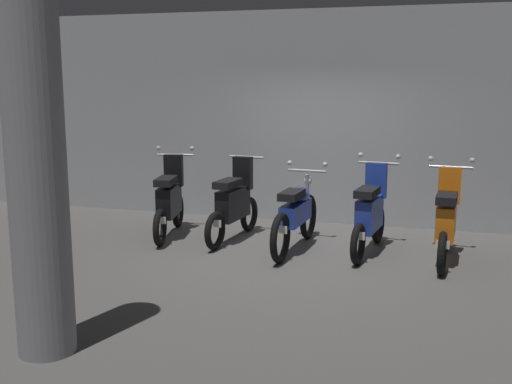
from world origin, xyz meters
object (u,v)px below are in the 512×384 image
Objects in this scene: motorbike_slot_0 at (170,201)px; motorbike_slot_1 at (234,204)px; motorbike_slot_3 at (370,214)px; support_pillar at (36,156)px; motorbike_slot_2 at (296,214)px; motorbike_slot_4 at (446,221)px.

motorbike_slot_1 is at bearing 2.70° from motorbike_slot_0.
motorbike_slot_3 is 4.67m from support_pillar.
motorbike_slot_2 is 0.99m from motorbike_slot_3.
motorbike_slot_0 and motorbike_slot_4 have the same top height.
motorbike_slot_1 is 4.20m from support_pillar.
support_pillar reaches higher than motorbike_slot_1.
support_pillar is (0.63, -3.97, 1.16)m from motorbike_slot_0.
support_pillar is (-1.33, -3.75, 1.19)m from motorbike_slot_2.
motorbike_slot_4 is 5.12m from support_pillar.
motorbike_slot_1 is 1.00× the size of motorbike_slot_4.
motorbike_slot_3 is at bearing -1.57° from motorbike_slot_0.
motorbike_slot_1 is at bearing 164.81° from motorbike_slot_2.
motorbike_slot_4 is at bearing 48.87° from support_pillar.
motorbike_slot_3 is (0.98, 0.14, 0.04)m from motorbike_slot_2.
support_pillar is (-0.35, -4.02, 1.16)m from motorbike_slot_1.
motorbike_slot_4 is (3.91, -0.22, 0.00)m from motorbike_slot_0.
support_pillar reaches higher than motorbike_slot_2.
motorbike_slot_0 is 2.94m from motorbike_slot_3.
motorbike_slot_4 is at bearing 0.01° from motorbike_slot_2.
motorbike_slot_2 is at bearing -6.33° from motorbike_slot_0.
motorbike_slot_4 is at bearing -7.98° from motorbike_slot_3.
motorbike_slot_0 is at bearing 178.43° from motorbike_slot_3.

